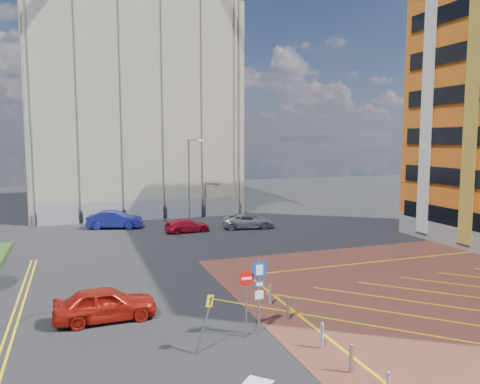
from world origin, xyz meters
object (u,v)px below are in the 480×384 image
warning_sign (206,316)px  car_red_back (187,226)px  lamp_back (190,177)px  sign_cluster (254,289)px  car_silver_back (248,221)px  car_blue_back (115,220)px  car_red_left (105,304)px

warning_sign → car_red_back: size_ratio=0.58×
lamp_back → warning_sign: lamp_back is taller
lamp_back → sign_cluster: lamp_back is taller
car_silver_back → sign_cluster: bearing=170.9°
lamp_back → car_blue_back: bearing=-169.4°
car_red_left → car_red_back: (7.89, 18.11, -0.19)m
sign_cluster → car_silver_back: bearing=70.2°
sign_cluster → car_red_back: size_ratio=0.82×
car_red_back → car_silver_back: bearing=-95.3°
warning_sign → car_blue_back: size_ratio=0.47×
car_blue_back → car_red_back: 6.90m
sign_cluster → warning_sign: (-2.25, -0.83, -0.52)m
lamp_back → car_red_left: (-9.40, -23.29, -3.61)m
sign_cluster → warning_sign: sign_cluster is taller
warning_sign → lamp_back: bearing=77.8°
sign_cluster → car_silver_back: sign_cluster is taller
car_red_left → car_red_back: size_ratio=1.14×
car_red_back → car_blue_back: bearing=51.7°
lamp_back → car_red_back: size_ratio=2.06×
lamp_back → car_red_left: 25.37m
car_red_left → car_blue_back: size_ratio=0.92×
sign_cluster → car_silver_back: 23.17m
warning_sign → car_silver_back: bearing=65.9°
lamp_back → car_red_back: 6.60m
car_silver_back → lamp_back: bearing=48.5°
warning_sign → car_red_back: (4.52, 22.66, -0.86)m
lamp_back → warning_sign: (-6.03, -27.84, -2.93)m
lamp_back → warning_sign: size_ratio=3.57×
car_red_back → car_silver_back: (5.58, -0.07, 0.09)m
warning_sign → car_red_left: size_ratio=0.51×
warning_sign → car_red_left: warning_sign is taller
sign_cluster → car_blue_back: size_ratio=0.67×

